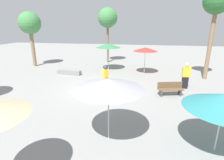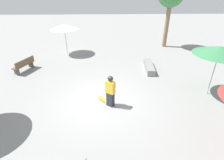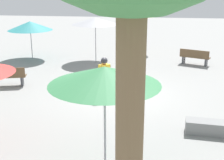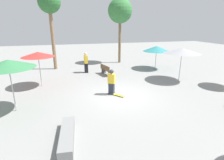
% 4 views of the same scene
% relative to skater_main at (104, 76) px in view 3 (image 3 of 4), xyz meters
% --- Properties ---
extents(ground_plane, '(60.00, 60.00, 0.00)m').
position_rel_skater_main_xyz_m(ground_plane, '(0.41, 0.44, -0.85)').
color(ground_plane, gray).
extents(skater_main, '(0.44, 0.47, 1.59)m').
position_rel_skater_main_xyz_m(skater_main, '(0.00, 0.00, 0.00)').
color(skater_main, '#282D38').
rests_on(skater_main, ground_plane).
extents(skateboard, '(0.74, 0.67, 0.07)m').
position_rel_skater_main_xyz_m(skateboard, '(0.38, 0.32, -0.80)').
color(skateboard, gold).
rests_on(skateboard, ground_plane).
extents(concrete_ledge, '(2.25, 0.67, 0.40)m').
position_rel_skater_main_xyz_m(concrete_ledge, '(4.00, -2.77, -0.65)').
color(concrete_ledge, gray).
rests_on(concrete_ledge, ground_plane).
extents(bench_near, '(1.66, 0.83, 0.85)m').
position_rel_skater_main_xyz_m(bench_near, '(-4.39, 0.72, -0.43)').
color(bench_near, '#47474C').
rests_on(bench_near, ground_plane).
extents(bench_far, '(1.65, 1.01, 0.85)m').
position_rel_skater_main_xyz_m(bench_far, '(4.09, 5.66, -0.43)').
color(bench_far, '#47474C').
rests_on(bench_far, ground_plane).
extents(shade_umbrella_grey, '(2.66, 2.66, 2.47)m').
position_rel_skater_main_xyz_m(shade_umbrella_grey, '(-1.44, 5.82, 1.42)').
color(shade_umbrella_grey, '#B7B7BC').
rests_on(shade_umbrella_grey, ground_plane).
extents(shade_umbrella_tan, '(1.95, 1.95, 2.60)m').
position_rel_skater_main_xyz_m(shade_umbrella_tan, '(0.87, 8.59, 1.58)').
color(shade_umbrella_tan, '#B7B7BC').
rests_on(shade_umbrella_tan, ground_plane).
extents(shade_umbrella_teal, '(2.57, 2.57, 2.20)m').
position_rel_skater_main_xyz_m(shade_umbrella_teal, '(-5.28, 5.85, 1.09)').
color(shade_umbrella_teal, '#B7B7BC').
rests_on(shade_umbrella_teal, ground_plane).
extents(shade_umbrella_green, '(2.43, 2.43, 2.61)m').
position_rel_skater_main_xyz_m(shade_umbrella_green, '(0.85, -5.19, 1.55)').
color(shade_umbrella_green, '#B7B7BC').
rests_on(shade_umbrella_green, ground_plane).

